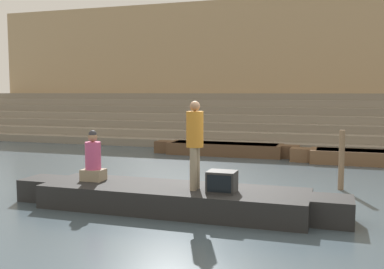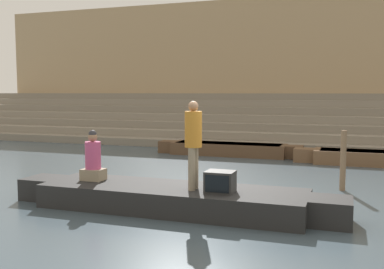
{
  "view_description": "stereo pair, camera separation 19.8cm",
  "coord_description": "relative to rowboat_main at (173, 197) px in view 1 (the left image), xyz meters",
  "views": [
    {
      "loc": [
        1.61,
        -8.75,
        2.26
      ],
      "look_at": [
        -1.36,
        0.39,
        1.35
      ],
      "focal_mm": 42.0,
      "sensor_mm": 36.0,
      "label": 1
    },
    {
      "loc": [
        1.8,
        -8.69,
        2.26
      ],
      "look_at": [
        -1.36,
        0.39,
        1.35
      ],
      "focal_mm": 42.0,
      "sensor_mm": 36.0,
      "label": 2
    }
  ],
  "objects": [
    {
      "name": "person_standing",
      "position": [
        0.48,
        -0.1,
        1.16
      ],
      "size": [
        0.32,
        0.32,
        1.65
      ],
      "rotation": [
        0.0,
        0.0,
        -0.02
      ],
      "color": "gray",
      "rests_on": "rowboat_main"
    },
    {
      "name": "moored_boat_distant",
      "position": [
        -0.87,
        7.68,
        -0.01
      ],
      "size": [
        5.27,
        1.08,
        0.44
      ],
      "rotation": [
        0.0,
        0.0,
        -0.05
      ],
      "color": "brown",
      "rests_on": "ground"
    },
    {
      "name": "ghat_steps",
      "position": [
        1.36,
        12.43,
        0.54
      ],
      "size": [
        36.0,
        5.29,
        2.2
      ],
      "color": "gray",
      "rests_on": "ground"
    },
    {
      "name": "person_rowing",
      "position": [
        -1.77,
        0.08,
        0.63
      ],
      "size": [
        0.45,
        0.35,
        1.04
      ],
      "rotation": [
        0.0,
        0.0,
        0.02
      ],
      "color": "gray",
      "rests_on": "rowboat_main"
    },
    {
      "name": "rowboat_main",
      "position": [
        0.0,
        0.0,
        0.0
      ],
      "size": [
        6.59,
        1.57,
        0.45
      ],
      "rotation": [
        0.0,
        0.0,
        -0.01
      ],
      "color": "black",
      "rests_on": "ground"
    },
    {
      "name": "mooring_post",
      "position": [
        3.09,
        2.88,
        0.46
      ],
      "size": [
        0.13,
        0.13,
        1.39
      ],
      "primitive_type": "cylinder",
      "color": "brown",
      "rests_on": "ground"
    },
    {
      "name": "tv_set",
      "position": [
        1.02,
        -0.17,
        0.4
      ],
      "size": [
        0.52,
        0.43,
        0.39
      ],
      "rotation": [
        0.0,
        0.0,
        -0.11
      ],
      "color": "#2D2D2D",
      "rests_on": "rowboat_main"
    },
    {
      "name": "back_wall",
      "position": [
        1.36,
        14.91,
        3.17
      ],
      "size": [
        34.2,
        1.28,
        6.87
      ],
      "color": "tan",
      "rests_on": "ground"
    },
    {
      "name": "ground_plane",
      "position": [
        1.36,
        0.81,
        -0.24
      ],
      "size": [
        120.0,
        120.0,
        0.0
      ],
      "primitive_type": "plane",
      "color": "#3D4C56"
    }
  ]
}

